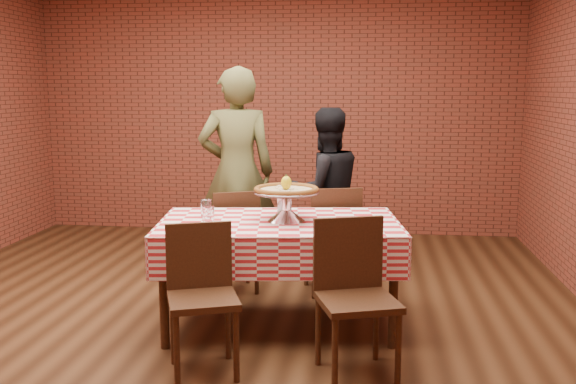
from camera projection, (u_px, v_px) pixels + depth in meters
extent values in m
plane|color=black|center=(219.00, 321.00, 4.67)|extent=(6.00, 6.00, 0.00)
plane|color=brown|center=(276.00, 107.00, 7.38)|extent=(5.50, 0.00, 5.50)
cube|color=#3C2210|center=(279.00, 274.00, 4.53)|extent=(1.75, 1.18, 0.75)
cylinder|color=beige|center=(286.00, 191.00, 4.44)|extent=(0.62, 0.62, 0.03)
ellipsoid|color=yellow|center=(286.00, 183.00, 4.43)|extent=(0.10, 0.10, 0.09)
cylinder|color=white|center=(209.00, 216.00, 4.33)|extent=(0.09, 0.09, 0.12)
cylinder|color=white|center=(206.00, 208.00, 4.59)|extent=(0.09, 0.09, 0.12)
cylinder|color=white|center=(356.00, 221.00, 4.42)|extent=(0.19, 0.19, 0.01)
cube|color=white|center=(368.00, 225.00, 4.32)|extent=(0.06, 0.06, 0.00)
cube|color=white|center=(373.00, 225.00, 4.31)|extent=(0.05, 0.04, 0.00)
cube|color=silver|center=(284.00, 204.00, 4.72)|extent=(0.11, 0.10, 0.15)
imported|color=brown|center=(237.00, 172.00, 5.73)|extent=(0.76, 0.58, 1.86)
imported|color=black|center=(325.00, 193.00, 5.72)|extent=(0.91, 0.83, 1.50)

